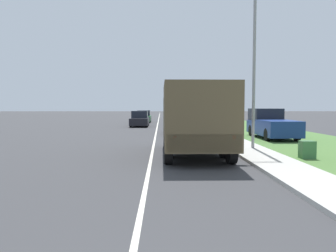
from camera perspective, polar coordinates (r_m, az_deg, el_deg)
The scene contains 11 objects.
ground_plane at distance 40.69m, azimuth -1.76°, elevation 0.55°, with size 180.00×180.00×0.00m, color #38383A.
lane_centre_stripe at distance 40.69m, azimuth -1.76°, elevation 0.55°, with size 0.12×120.00×0.00m.
sidewalk_right at distance 40.89m, azimuth 4.55°, elevation 0.64°, with size 1.80×120.00×0.12m.
grass_strip_right at distance 41.56m, azimuth 10.60°, elevation 0.57°, with size 7.00×120.00×0.02m.
military_truck at distance 13.82m, azimuth 4.64°, elevation 1.57°, with size 2.58×6.70×2.95m.
car_nearest_ahead at distance 25.43m, azimuth 1.47°, elevation 0.29°, with size 1.79×4.50×1.48m.
car_second_ahead at distance 33.96m, azimuth -4.94°, elevation 1.16°, with size 1.80×4.78×1.59m.
car_third_ahead at distance 42.07m, azimuth -4.23°, elevation 1.58°, with size 1.79×4.31×1.54m.
pickup_truck at distance 22.45m, azimuth 17.49°, elevation 0.27°, with size 2.01×5.21×1.91m.
lamp_post at distance 16.11m, azimuth 14.16°, elevation 13.20°, with size 1.69×0.24×8.06m.
utility_box at distance 14.13m, azimuth 23.07°, elevation -3.81°, with size 0.55×0.45×0.70m.
Camera 1 is at (0.41, -0.63, 2.10)m, focal length 35.00 mm.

